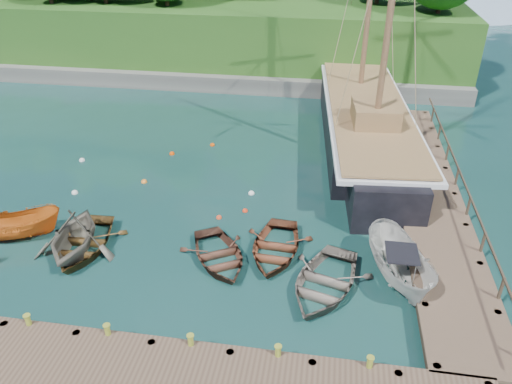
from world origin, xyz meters
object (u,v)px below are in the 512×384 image
rowboat_0 (85,249)px  rowboat_2 (219,261)px  rowboat_1 (77,253)px  rowboat_4 (275,254)px  cabin_boat_white (397,280)px  schooner (365,125)px  rowboat_3 (323,289)px  motorboat_orange (20,238)px

rowboat_0 → rowboat_2: 6.25m
rowboat_1 → rowboat_2: 6.48m
rowboat_1 → rowboat_4: size_ratio=0.96×
rowboat_1 → rowboat_4: 8.93m
rowboat_4 → cabin_boat_white: (5.31, -1.01, 0.00)m
rowboat_1 → schooner: 19.46m
rowboat_0 → rowboat_3: bearing=-7.6°
rowboat_0 → rowboat_2: size_ratio=1.06×
rowboat_3 → schooner: (1.98, 15.08, 1.14)m
rowboat_2 → motorboat_orange: motorboat_orange is taller
rowboat_0 → rowboat_4: (8.61, 1.05, 0.00)m
rowboat_3 → rowboat_4: size_ratio=1.09×
rowboat_2 → rowboat_0: bearing=151.1°
motorboat_orange → schooner: 21.30m
rowboat_4 → rowboat_3: bearing=-38.4°
rowboat_0 → motorboat_orange: 3.44m
rowboat_3 → rowboat_4: (-2.26, 2.07, 0.00)m
cabin_boat_white → rowboat_3: bearing=-177.4°
rowboat_0 → rowboat_1: rowboat_1 is taller
rowboat_2 → cabin_boat_white: (7.67, -0.08, 0.00)m
rowboat_1 → cabin_boat_white: rowboat_1 is taller
rowboat_2 → rowboat_1: bearing=153.8°
rowboat_1 → rowboat_2: bearing=-4.9°
rowboat_2 → schooner: schooner is taller
rowboat_4 → motorboat_orange: motorboat_orange is taller
rowboat_0 → motorboat_orange: motorboat_orange is taller
rowboat_3 → schooner: bearing=99.4°
rowboat_3 → cabin_boat_white: cabin_boat_white is taller
motorboat_orange → schooner: bearing=-72.5°
rowboat_2 → schooner: 15.47m
cabin_boat_white → schooner: schooner is taller
rowboat_3 → rowboat_2: bearing=-176.9°
rowboat_0 → rowboat_4: size_ratio=1.00×
rowboat_0 → cabin_boat_white: size_ratio=0.88×
rowboat_0 → cabin_boat_white: (13.92, 0.04, 0.00)m
cabin_boat_white → schooner: size_ratio=0.18×
rowboat_3 → cabin_boat_white: (3.05, 1.06, 0.00)m
rowboat_0 → schooner: 19.08m
rowboat_0 → rowboat_3: (10.87, -1.02, 0.00)m
rowboat_3 → cabin_boat_white: size_ratio=0.96×
rowboat_2 → rowboat_3: bearing=-43.7°
rowboat_2 → rowboat_4: rowboat_4 is taller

